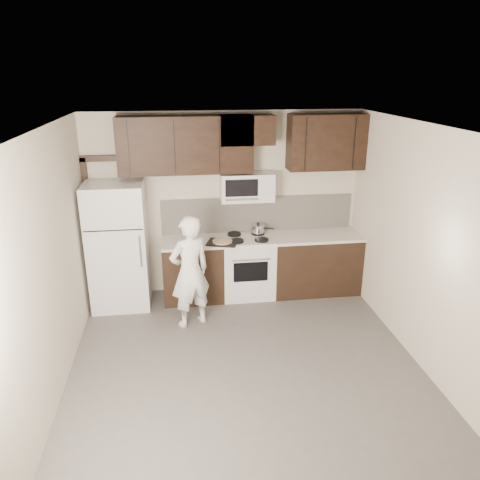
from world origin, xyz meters
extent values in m
plane|color=#524F4C|center=(0.00, 0.00, 0.00)|extent=(4.50, 4.50, 0.00)
plane|color=beige|center=(0.00, 2.25, 1.35)|extent=(4.00, 0.00, 4.00)
plane|color=white|center=(0.00, 0.00, 2.70)|extent=(4.50, 4.50, 0.00)
cube|color=black|center=(-0.52, 1.94, 0.43)|extent=(0.87, 0.62, 0.87)
cube|color=black|center=(1.34, 1.94, 0.43)|extent=(1.32, 0.62, 0.87)
cube|color=silver|center=(-0.52, 1.94, 0.89)|extent=(0.87, 0.64, 0.04)
cube|color=silver|center=(1.34, 1.94, 0.89)|extent=(1.32, 0.64, 0.04)
cube|color=silver|center=(0.30, 1.94, 0.45)|extent=(0.76, 0.62, 0.89)
cube|color=silver|center=(0.30, 1.94, 0.90)|extent=(0.76, 0.62, 0.02)
cube|color=black|center=(0.30, 1.63, 0.50)|extent=(0.50, 0.01, 0.30)
cylinder|color=silver|center=(0.30, 1.60, 0.70)|extent=(0.55, 0.02, 0.02)
cylinder|color=black|center=(0.12, 1.79, 0.93)|extent=(0.20, 0.20, 0.03)
cylinder|color=black|center=(0.48, 1.79, 0.93)|extent=(0.20, 0.20, 0.03)
cylinder|color=black|center=(0.12, 2.09, 0.93)|extent=(0.20, 0.20, 0.03)
cylinder|color=black|center=(0.48, 2.09, 0.93)|extent=(0.20, 0.20, 0.03)
cube|color=beige|center=(0.50, 2.24, 1.18)|extent=(2.90, 0.02, 0.54)
cube|color=black|center=(-0.55, 2.08, 2.26)|extent=(1.85, 0.35, 0.78)
cube|color=black|center=(1.45, 2.08, 2.26)|extent=(1.10, 0.35, 0.78)
cube|color=black|center=(0.30, 2.08, 2.45)|extent=(0.76, 0.35, 0.40)
cube|color=silver|center=(0.30, 2.06, 1.65)|extent=(0.76, 0.38, 0.40)
cube|color=black|center=(0.20, 1.86, 1.68)|extent=(0.46, 0.01, 0.24)
cube|color=silver|center=(0.56, 1.86, 1.68)|extent=(0.18, 0.01, 0.24)
cylinder|color=silver|center=(0.20, 1.84, 1.52)|extent=(0.46, 0.02, 0.02)
cube|color=silver|center=(-1.55, 1.89, 0.90)|extent=(0.80, 0.72, 1.80)
cube|color=black|center=(-1.55, 1.53, 1.25)|extent=(0.77, 0.01, 0.02)
cylinder|color=silver|center=(-1.22, 1.50, 0.95)|extent=(0.03, 0.03, 0.45)
cube|color=black|center=(-1.96, 2.21, 1.05)|extent=(0.08, 0.08, 2.10)
cube|color=black|center=(-1.75, 2.21, 2.08)|extent=(0.50, 0.08, 0.08)
cylinder|color=silver|center=(0.48, 2.09, 0.98)|extent=(0.19, 0.19, 0.15)
sphere|color=black|center=(0.48, 2.09, 1.07)|extent=(0.04, 0.04, 0.04)
cylinder|color=black|center=(0.62, 2.04, 1.01)|extent=(0.18, 0.07, 0.02)
cube|color=black|center=(-0.09, 1.76, 0.92)|extent=(0.49, 0.42, 0.02)
cylinder|color=beige|center=(-0.09, 1.76, 0.94)|extent=(0.35, 0.35, 0.02)
imported|color=silver|center=(-0.58, 1.15, 0.76)|extent=(0.66, 0.57, 1.52)
camera|label=1|loc=(-0.70, -4.43, 3.23)|focal=35.00mm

